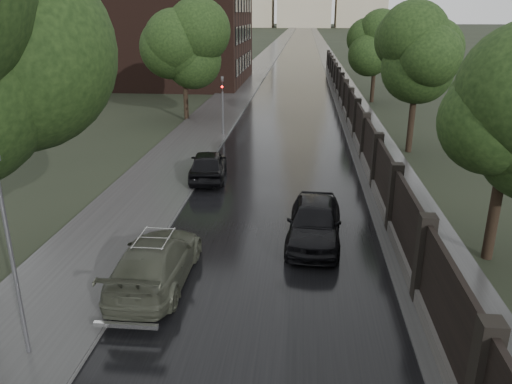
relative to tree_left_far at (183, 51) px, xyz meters
name	(u,v)px	position (x,y,z in m)	size (l,w,h in m)	color
road	(302,35)	(8.00, 160.00, -5.23)	(8.00, 420.00, 0.02)	black
sidewalk_left	(287,35)	(2.00, 160.00, -5.16)	(4.00, 420.00, 0.16)	#2D2D2D
verge_right	(317,35)	(13.50, 160.00, -5.20)	(3.00, 420.00, 0.08)	#2D2D2D
fence_right	(348,105)	(12.60, 2.01, -4.23)	(0.45, 75.72, 2.70)	#383533
tree_left_far	(183,51)	(0.00, 0.00, 0.00)	(4.25, 4.25, 7.39)	black
tree_right_a	(511,115)	(15.50, -22.00, -0.29)	(4.08, 4.08, 7.01)	black
tree_right_b	(417,68)	(15.50, -8.00, -0.29)	(4.08, 4.08, 7.01)	black
tree_right_c	(376,48)	(15.50, 10.00, -0.29)	(4.08, 4.08, 7.01)	black
lamp_post	(12,259)	(2.60, -28.50, -2.57)	(0.25, 0.12, 5.11)	#59595E
traffic_light	(223,101)	(3.70, -5.01, -2.84)	(0.16, 0.32, 4.00)	#59595E
volga_sedan	(155,261)	(4.69, -24.69, -4.50)	(2.08, 5.13, 1.49)	#3E4134
hatchback_left	(208,165)	(4.40, -14.35, -4.50)	(1.76, 4.38, 1.49)	black
car_right_near	(314,221)	(9.60, -21.25, -4.44)	(1.90, 4.72, 1.61)	black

